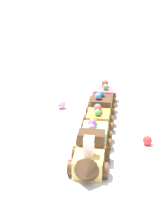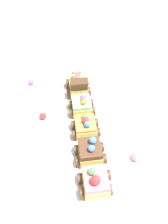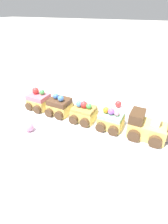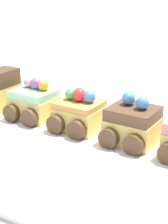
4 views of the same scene
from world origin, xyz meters
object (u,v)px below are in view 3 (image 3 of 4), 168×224
Objects in this scene: cake_car_mint at (111,120)px; cake_car_chocolate at (60,106)px; cake_car_strawberry at (39,101)px; gumball_pink at (29,127)px; cake_train_locomotive at (150,129)px; cake_car_caramel at (84,113)px; gumball_red at (118,104)px.

cake_car_mint is 0.17m from cake_car_chocolate.
cake_car_strawberry is 3.16× the size of gumball_pink.
cake_car_strawberry is at bearing 179.83° from cake_car_mint.
cake_train_locomotive is 0.10m from cake_car_mint.
cake_train_locomotive is 1.47× the size of cake_car_mint.
cake_train_locomotive reaches higher than cake_car_mint.
cake_car_caramel is 1.00× the size of cake_car_chocolate.
cake_car_strawberry is (-0.17, 0.01, 0.00)m from cake_car_caramel.
gumball_pink is (-0.19, -0.23, 0.00)m from gumball_red.
cake_car_chocolate is at bearing -144.51° from gumball_red.
cake_train_locomotive is at bearing 0.23° from cake_car_mint.
cake_car_mint is at bearing -0.17° from cake_car_strawberry.
cake_car_chocolate is at bearing -179.92° from cake_car_caramel.
cake_car_caramel reaches higher than gumball_pink.
cake_car_strawberry is at bearing 179.85° from cake_car_caramel.
cake_car_mint reaches higher than gumball_pink.
cake_car_strawberry reaches higher than gumball_pink.
cake_train_locomotive is at bearing 19.15° from gumball_pink.
cake_car_mint is 3.74× the size of gumball_red.
cake_car_mint is 1.00× the size of cake_car_chocolate.
cake_car_caramel is 0.14m from gumball_red.
cake_car_chocolate is (-0.28, 0.01, -0.00)m from cake_train_locomotive.
cake_train_locomotive is at bearing 0.04° from cake_car_caramel.
cake_train_locomotive is at bearing -47.88° from gumball_red.
cake_car_chocolate is at bearing -179.95° from cake_train_locomotive.
cake_train_locomotive is 0.28m from cake_car_chocolate.
cake_car_mint is 1.00× the size of cake_car_caramel.
cake_car_mint is at bearing 28.86° from gumball_pink.
cake_train_locomotive reaches higher than gumball_red.
cake_car_chocolate reaches higher than cake_car_caramel.
cake_car_strawberry is (-0.36, 0.02, -0.00)m from cake_train_locomotive.
cake_car_chocolate is 0.20m from gumball_red.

